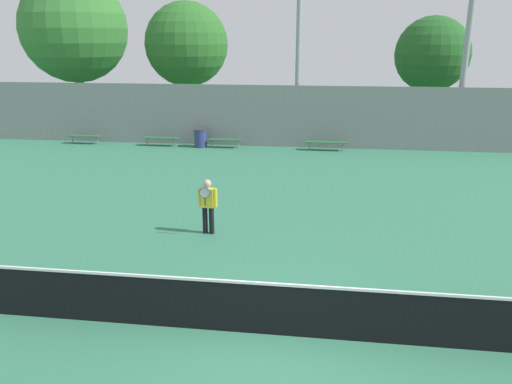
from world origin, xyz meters
name	(u,v)px	position (x,y,z in m)	size (l,w,h in m)	color
ground_plane	(276,335)	(0.00, 0.00, 0.00)	(100.00, 100.00, 0.00)	#337556
tennis_net	(277,309)	(0.00, 0.00, 0.54)	(11.66, 0.09, 1.05)	#99999E
tennis_player	(208,204)	(-2.35, 4.74, 0.88)	(0.54, 0.41, 1.55)	black
bench_courtside_near	(161,138)	(-7.40, 16.08, 0.39)	(1.85, 0.40, 0.43)	#28663D
bench_courtside_far	(326,143)	(0.89, 16.08, 0.39)	(2.02, 0.40, 0.43)	#28663D
bench_adjacent_court	(225,140)	(-4.10, 16.08, 0.39)	(1.64, 0.40, 0.43)	#28663D
bench_by_gate	(85,136)	(-11.49, 16.08, 0.39)	(1.71, 0.40, 0.43)	#28663D
light_pole_near_left	(299,39)	(-0.61, 17.06, 5.19)	(0.90, 0.60, 8.68)	#939399
light_pole_far_right	(471,12)	(7.17, 17.13, 6.39)	(0.90, 0.60, 11.49)	#939399
trash_bin	(201,138)	(-5.35, 16.09, 0.45)	(0.66, 0.66, 0.90)	navy
back_fence	(309,117)	(0.00, 16.73, 1.52)	(34.03, 0.06, 3.04)	gray
tree_green_tall	(432,55)	(6.66, 22.21, 4.36)	(4.18, 4.18, 6.47)	brown
tree_green_broad	(187,44)	(-7.31, 21.33, 4.89)	(4.81, 4.81, 7.31)	brown
tree_dark_dense	(74,29)	(-14.28, 21.65, 5.77)	(6.32, 6.32, 8.94)	brown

